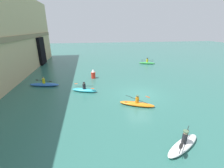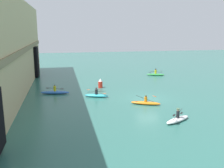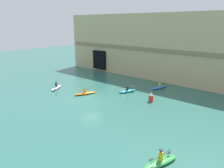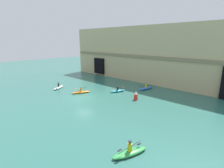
{
  "view_description": "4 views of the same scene",
  "coord_description": "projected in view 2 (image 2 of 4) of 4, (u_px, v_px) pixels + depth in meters",
  "views": [
    {
      "loc": [
        -13.68,
        5.21,
        6.56
      ],
      "look_at": [
        0.81,
        2.82,
        1.05
      ],
      "focal_mm": 24.0,
      "sensor_mm": 36.0,
      "label": 1
    },
    {
      "loc": [
        -26.28,
        9.59,
        7.77
      ],
      "look_at": [
        2.99,
        3.62,
        1.2
      ],
      "focal_mm": 40.0,
      "sensor_mm": 36.0,
      "label": 2
    },
    {
      "loc": [
        19.66,
        -18.63,
        9.75
      ],
      "look_at": [
        0.38,
        3.83,
        1.43
      ],
      "focal_mm": 35.0,
      "sensor_mm": 36.0,
      "label": 3
    },
    {
      "loc": [
        20.53,
        -15.57,
        8.51
      ],
      "look_at": [
        2.39,
        3.62,
        1.9
      ],
      "focal_mm": 28.0,
      "sensor_mm": 36.0,
      "label": 4
    }
  ],
  "objects": [
    {
      "name": "ground_plane",
      "position": [
        148.0,
        98.0,
        28.69
      ],
      "size": [
        120.0,
        120.0,
        0.0
      ],
      "primitive_type": "plane",
      "color": "#2D665B"
    },
    {
      "name": "kayak_blue",
      "position": [
        55.0,
        92.0,
        30.65
      ],
      "size": [
        1.48,
        3.64,
        1.13
      ],
      "rotation": [
        0.0,
        0.0,
        1.38
      ],
      "color": "blue",
      "rests_on": "ground"
    },
    {
      "name": "kayak_orange",
      "position": [
        146.0,
        103.0,
        26.27
      ],
      "size": [
        1.93,
        3.12,
        1.02
      ],
      "rotation": [
        0.0,
        0.0,
        4.28
      ],
      "color": "orange",
      "rests_on": "ground"
    },
    {
      "name": "kayak_green",
      "position": [
        156.0,
        74.0,
        42.76
      ],
      "size": [
        1.75,
        3.12,
        1.17
      ],
      "rotation": [
        0.0,
        0.0,
        1.24
      ],
      "color": "green",
      "rests_on": "ground"
    },
    {
      "name": "kayak_cyan",
      "position": [
        96.0,
        95.0,
        29.13
      ],
      "size": [
        1.63,
        2.88,
        1.11
      ],
      "rotation": [
        0.0,
        0.0,
        1.21
      ],
      "color": "#33B2C6",
      "rests_on": "ground"
    },
    {
      "name": "kayak_white",
      "position": [
        178.0,
        119.0,
        21.4
      ],
      "size": [
        2.0,
        2.9,
        1.19
      ],
      "rotation": [
        0.0,
        0.0,
        5.21
      ],
      "color": "white",
      "rests_on": "ground"
    },
    {
      "name": "marker_buoy",
      "position": [
        100.0,
        83.0,
        33.7
      ],
      "size": [
        0.58,
        0.58,
        1.3
      ],
      "color": "red",
      "rests_on": "ground"
    }
  ]
}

